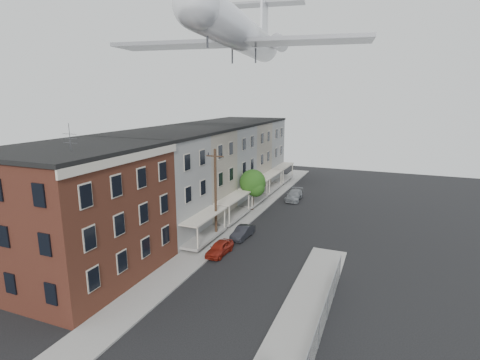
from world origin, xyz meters
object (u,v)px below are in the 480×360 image
object	(u,v)px
utility_pole	(216,193)
car_near	(220,248)
street_tree	(253,184)
airplane	(243,35)
car_far	(294,195)
car_mid	(243,232)

from	to	relation	value
utility_pole	car_near	world-z (taller)	utility_pole
utility_pole	street_tree	xyz separation A→B (m)	(0.33, 9.92, -1.22)
utility_pole	airplane	world-z (taller)	airplane
utility_pole	car_far	bearing A→B (deg)	77.19
car_mid	utility_pole	bearing A→B (deg)	-153.62
utility_pole	street_tree	world-z (taller)	utility_pole
car_near	street_tree	bearing A→B (deg)	99.51
airplane	car_far	bearing A→B (deg)	82.86
car_near	airplane	size ratio (longest dim) A/B	0.13
car_near	car_mid	bearing A→B (deg)	86.96
car_near	car_mid	distance (m)	4.52
car_far	airplane	distance (m)	23.80
car_far	airplane	world-z (taller)	airplane
car_near	car_mid	world-z (taller)	car_near
car_near	airplane	distance (m)	19.67
car_near	car_far	distance (m)	20.26
car_far	street_tree	bearing A→B (deg)	-119.71
utility_pole	car_mid	size ratio (longest dim) A/B	2.52
car_mid	airplane	size ratio (longest dim) A/B	0.14
street_tree	airplane	distance (m)	17.83
utility_pole	airplane	distance (m)	15.06
car_mid	car_far	world-z (taller)	car_far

